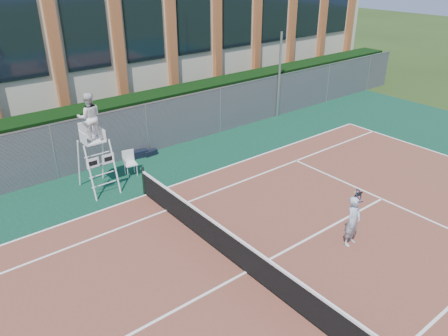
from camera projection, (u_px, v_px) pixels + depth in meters
ground at (246, 273)px, 11.93m from camera, size 120.00×120.00×0.00m
apron at (224, 255)px, 12.63m from camera, size 36.00×20.00×0.01m
tennis_court at (246, 272)px, 11.92m from camera, size 23.77×10.97×0.02m
tennis_net at (247, 257)px, 11.69m from camera, size 0.10×11.30×1.10m
fence at (104, 140)px, 17.63m from camera, size 40.00×0.06×2.20m
hedge at (91, 132)px, 18.48m from camera, size 40.00×1.40×2.20m
building at (21, 34)px, 22.73m from camera, size 45.00×10.60×8.22m
steel_pole at (279, 76)px, 22.58m from camera, size 0.12×0.12×4.44m
umpire_chair at (90, 120)px, 15.08m from camera, size 1.03×1.59×3.69m
plastic_chair at (129, 161)px, 17.05m from camera, size 0.54×0.54×1.00m
sports_bag_near at (139, 154)px, 18.70m from camera, size 0.75×0.36×0.31m
sports_bag_far at (151, 153)px, 18.90m from camera, size 0.60×0.30×0.23m
tennis_player at (353, 221)px, 12.76m from camera, size 0.92×0.65×1.60m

